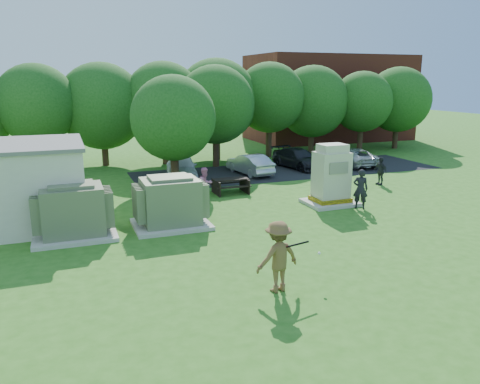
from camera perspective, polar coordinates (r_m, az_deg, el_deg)
name	(u,v)px	position (r m, az deg, el deg)	size (l,w,h in m)	color
ground	(282,255)	(16.10, 5.11, -7.66)	(120.00, 120.00, 0.00)	#2D6619
brick_building	(329,98)	(47.40, 10.74, 11.21)	(15.00, 8.00, 8.00)	maroon
parking_strip	(288,170)	(30.76, 5.93, 2.66)	(20.00, 6.00, 0.01)	#232326
transformer_left	(73,212)	(18.61, -19.66, -2.33)	(3.00, 2.40, 2.07)	beige
transformer_right	(171,203)	(18.99, -8.46, -1.34)	(3.00, 2.40, 2.07)	beige
generator_cabinet	(331,178)	(22.46, 11.05, 1.65)	(2.37, 1.94, 2.88)	beige
picnic_table	(231,184)	(24.36, -1.16, 0.97)	(1.83, 1.37, 0.78)	black
batter	(278,257)	(13.15, 4.64, -7.86)	(1.32, 0.76, 2.05)	brown
person_by_generator	(361,189)	(22.08, 14.48, 0.36)	(0.67, 0.44, 1.85)	black
person_at_picnic	(205,184)	(22.77, -4.24, 0.93)	(0.81, 0.63, 1.67)	pink
person_walking_right	(380,171)	(27.43, 16.74, 2.48)	(0.93, 0.39, 1.59)	#27272D
car_white	(181,167)	(27.96, -7.15, 3.04)	(1.74, 4.33, 1.48)	silver
car_silver_a	(250,164)	(29.27, 1.20, 3.43)	(1.35, 3.87, 1.28)	silver
car_dark	(298,158)	(31.57, 7.13, 4.09)	(1.81, 4.44, 1.29)	black
car_silver_b	(353,157)	(33.12, 13.60, 4.18)	(1.99, 4.32, 1.20)	#AAABAF
batting_equipment	(298,247)	(13.26, 7.11, -6.62)	(1.43, 0.39, 0.53)	black
tree_row	(189,104)	(33.08, -6.20, 10.67)	(41.30, 13.30, 7.30)	#47301E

